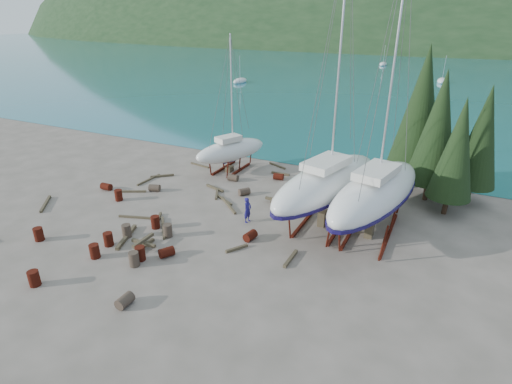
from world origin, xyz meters
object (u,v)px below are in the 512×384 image
at_px(large_sailboat_near, 327,182).
at_px(worker, 248,210).
at_px(small_sailboat_shore, 231,150).
at_px(large_sailboat_far, 376,192).

distance_m(large_sailboat_near, worker, 5.78).
distance_m(small_sailboat_shore, worker, 10.57).
relative_size(large_sailboat_near, small_sailboat_shore, 1.53).
bearing_deg(worker, large_sailboat_near, -55.47).
bearing_deg(worker, small_sailboat_shore, 43.61).
bearing_deg(large_sailboat_near, large_sailboat_far, 11.34).
xyz_separation_m(large_sailboat_near, large_sailboat_far, (3.24, -0.18, -0.00)).
bearing_deg(small_sailboat_shore, worker, -30.44).
height_order(large_sailboat_far, small_sailboat_shore, large_sailboat_far).
height_order(large_sailboat_near, large_sailboat_far, large_sailboat_near).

